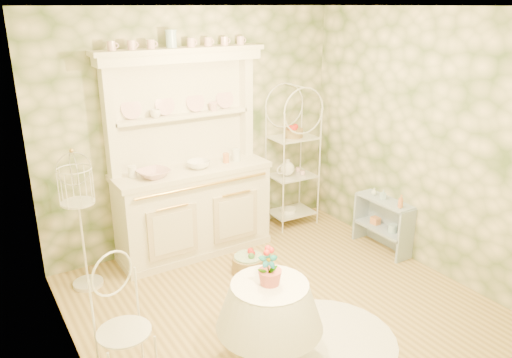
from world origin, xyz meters
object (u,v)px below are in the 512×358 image
bakers_rack (293,161)px  kitchen_dresser (191,156)px  cafe_chair (124,327)px  floor_basket (248,262)px  birdcage_stand (80,219)px  side_shelf (383,224)px  round_table (269,323)px

bakers_rack → kitchen_dresser: bearing=-175.4°
cafe_chair → floor_basket: bearing=10.2°
cafe_chair → birdcage_stand: birdcage_stand is taller
side_shelf → birdcage_stand: birdcage_stand is taller
bakers_rack → birdcage_stand: bearing=-174.0°
kitchen_dresser → birdcage_stand: size_ratio=1.54×
bakers_rack → floor_basket: 1.58m
kitchen_dresser → bakers_rack: bearing=2.2°
kitchen_dresser → birdcage_stand: 1.33m
side_shelf → floor_basket: side_shelf is taller
kitchen_dresser → bakers_rack: size_ratio=1.36×
floor_basket → side_shelf: bearing=-11.8°
round_table → floor_basket: size_ratio=1.97×
bakers_rack → cafe_chair: bearing=-145.4°
cafe_chair → round_table: bearing=-39.6°
side_shelf → birdcage_stand: 3.32m
birdcage_stand → floor_basket: 1.77m
side_shelf → floor_basket: size_ratio=1.98×
bakers_rack → side_shelf: bakers_rack is taller
round_table → side_shelf: bearing=23.5°
bakers_rack → cafe_chair: 3.28m
bakers_rack → round_table: (-1.73, -2.11, -0.48)m
kitchen_dresser → side_shelf: bearing=-30.4°
kitchen_dresser → birdcage_stand: (-1.26, -0.12, -0.40)m
round_table → kitchen_dresser: bearing=81.1°
floor_basket → round_table: bearing=-114.3°
bakers_rack → round_table: bearing=-127.0°
cafe_chair → bakers_rack: bearing=12.6°
bakers_rack → cafe_chair: bakers_rack is taller
side_shelf → cafe_chair: 3.29m
kitchen_dresser → cafe_chair: (-1.35, -1.68, -0.66)m
birdcage_stand → floor_basket: birdcage_stand is taller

